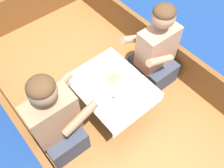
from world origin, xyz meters
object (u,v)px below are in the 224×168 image
sandwich (113,78)px  coffee_cup_port (119,110)px  coffee_cup_starboard (95,72)px  person_starboard (156,52)px  tin_can (131,79)px  person_port (55,121)px

sandwich → coffee_cup_port: (-0.18, -0.29, -0.00)m
sandwich → coffee_cup_port: 0.34m
sandwich → coffee_cup_starboard: 0.19m
person_starboard → tin_can: bearing=14.4°
person_port → coffee_cup_starboard: bearing=19.4°
coffee_cup_starboard → coffee_cup_port: bearing=-101.3°
person_starboard → coffee_cup_starboard: (-0.65, 0.17, 0.03)m
person_starboard → coffee_cup_port: bearing=22.1°
coffee_cup_starboard → person_port: bearing=-161.9°
coffee_cup_starboard → tin_can: coffee_cup_starboard is taller
person_port → sandwich: person_port is taller
tin_can → coffee_cup_starboard: bearing=127.6°
coffee_cup_port → tin_can: size_ratio=1.35×
person_port → person_starboard: bearing=1.9°
person_starboard → coffee_cup_starboard: bearing=-13.5°
sandwich → tin_can: (0.12, -0.11, -0.00)m
coffee_cup_port → tin_can: 0.35m
person_port → person_starboard: person_port is taller
coffee_cup_port → coffee_cup_starboard: size_ratio=0.95×
person_port → sandwich: size_ratio=7.34×
sandwich → tin_can: sandwich is taller
sandwich → tin_can: 0.16m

